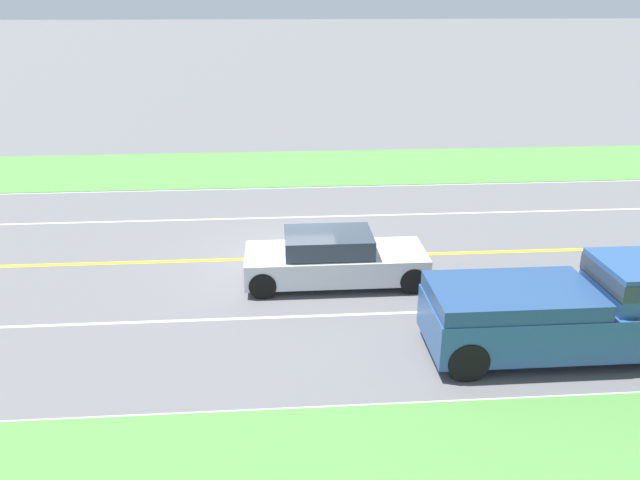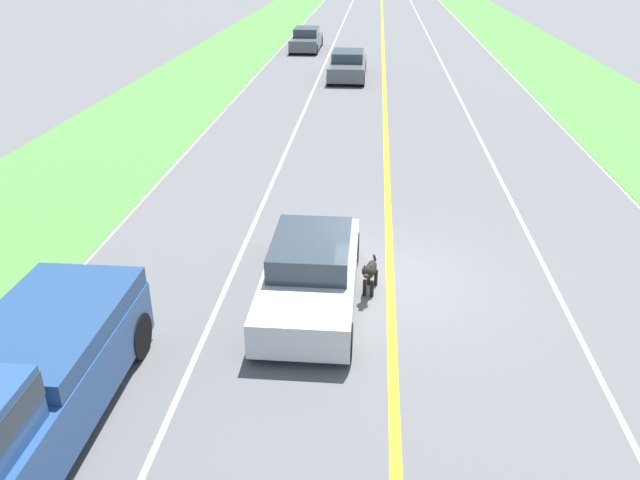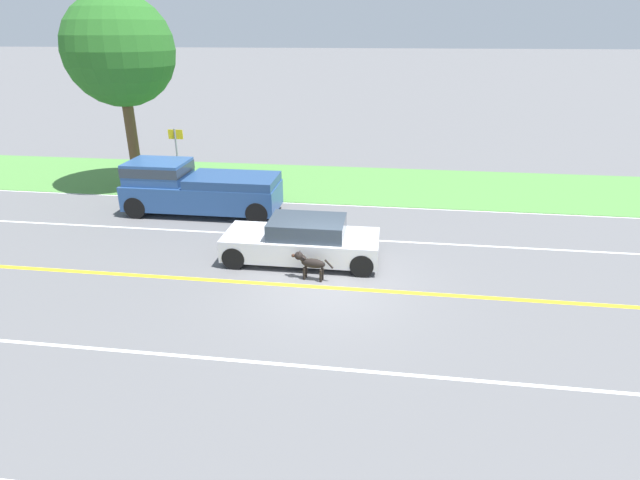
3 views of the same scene
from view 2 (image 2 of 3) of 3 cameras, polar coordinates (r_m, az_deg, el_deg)
The scene contains 10 objects.
ground_plane at distance 13.71m, azimuth 6.43°, elevation -3.66°, with size 400.00×400.00×0.00m, color #5B5B5E.
centre_divider_line at distance 13.71m, azimuth 6.43°, elevation -3.64°, with size 0.18×160.00×0.01m, color yellow.
lane_edge_line_right at distance 15.16m, azimuth -21.06°, elevation -2.30°, with size 0.14×160.00×0.01m, color white.
lane_dash_same_dir at distance 14.02m, azimuth -8.03°, elevation -3.03°, with size 0.10×160.00×0.01m, color white.
lane_dash_oncoming at distance 14.27m, azimuth 20.65°, elevation -4.03°, with size 0.10×160.00×0.01m, color white.
ego_car at distance 12.59m, azimuth -0.84°, elevation -3.00°, with size 1.84×4.62×1.35m.
dog at distance 12.95m, azimuth 4.59°, elevation -2.88°, with size 0.37×1.22×0.82m.
pickup_truck at distance 9.76m, azimuth -27.09°, elevation -13.32°, with size 2.01×5.78×1.97m.
car_trailing_near at distance 34.46m, azimuth 2.55°, elevation 15.65°, with size 1.91×4.79×1.39m.
car_trailing_mid at distance 43.77m, azimuth -1.25°, elevation 17.84°, with size 1.85×4.73×1.42m.
Camera 2 is at (0.50, 11.95, 6.70)m, focal length 35.00 mm.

